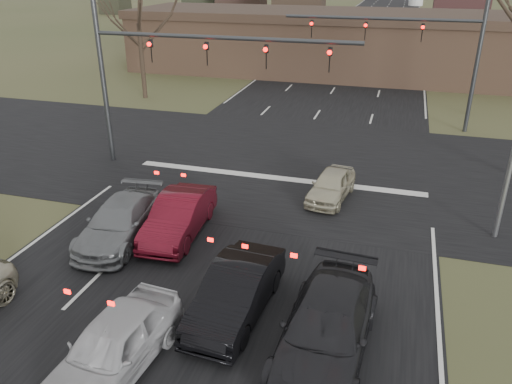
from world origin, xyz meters
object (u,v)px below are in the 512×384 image
at_px(mast_arm_far, 427,42).
at_px(streetlight_right_far, 480,25).
at_px(mast_arm_near, 165,61).
at_px(car_grey_ahead, 120,221).
at_px(car_red_ahead, 179,216).
at_px(building, 369,44).
at_px(car_charcoal_sedan, 326,328).
at_px(car_silver_ahead, 331,185).
at_px(car_white_sedan, 113,346).
at_px(car_black_hatch, 236,291).

xyz_separation_m(mast_arm_far, streetlight_right_far, (3.14, 4.00, 0.57)).
relative_size(mast_arm_near, mast_arm_far, 1.09).
relative_size(mast_arm_near, car_grey_ahead, 2.53).
height_order(mast_arm_far, car_red_ahead, mast_arm_far).
xyz_separation_m(building, car_charcoal_sedan, (2.00, -35.63, -1.90)).
bearing_deg(car_grey_ahead, mast_arm_near, 94.16).
bearing_deg(mast_arm_near, car_charcoal_sedan, -49.04).
relative_size(car_charcoal_sedan, car_silver_ahead, 1.47).
relative_size(car_white_sedan, car_silver_ahead, 1.22).
bearing_deg(mast_arm_far, mast_arm_near, -138.78).
height_order(car_charcoal_sedan, car_silver_ahead, car_charcoal_sedan).
distance_m(mast_arm_far, car_black_hatch, 20.81).
distance_m(building, car_red_ahead, 31.36).
height_order(car_red_ahead, car_silver_ahead, car_red_ahead).
bearing_deg(streetlight_right_far, mast_arm_near, -136.11).
bearing_deg(car_white_sedan, streetlight_right_far, 74.16).
height_order(building, car_red_ahead, building).
xyz_separation_m(car_charcoal_sedan, car_grey_ahead, (-8.01, 3.69, -0.07)).
bearing_deg(streetlight_right_far, car_red_ahead, -119.73).
bearing_deg(car_red_ahead, car_silver_ahead, 39.37).
relative_size(car_black_hatch, car_silver_ahead, 1.25).
xyz_separation_m(mast_arm_near, car_white_sedan, (4.41, -12.69, -4.33)).
relative_size(mast_arm_near, car_silver_ahead, 3.38).
height_order(building, streetlight_right_far, streetlight_right_far).
bearing_deg(building, mast_arm_far, -74.42).
distance_m(car_charcoal_sedan, car_red_ahead, 7.66).
height_order(building, car_black_hatch, building).
height_order(car_white_sedan, car_grey_ahead, car_white_sedan).
height_order(mast_arm_far, car_charcoal_sedan, mast_arm_far).
height_order(streetlight_right_far, car_grey_ahead, streetlight_right_far).
bearing_deg(car_silver_ahead, car_black_hatch, -91.78).
bearing_deg(car_grey_ahead, car_red_ahead, 20.01).
bearing_deg(car_silver_ahead, mast_arm_near, 177.72).
xyz_separation_m(building, car_red_ahead, (-4.11, -31.03, -1.93)).
xyz_separation_m(mast_arm_near, car_charcoal_sedan, (9.23, -10.63, -4.31)).
distance_m(building, streetlight_right_far, 13.53).
distance_m(mast_arm_far, car_silver_ahead, 12.73).
bearing_deg(mast_arm_near, car_black_hatch, -56.16).
bearing_deg(mast_arm_near, car_white_sedan, -70.82).
height_order(car_grey_ahead, car_silver_ahead, car_grey_ahead).
bearing_deg(mast_arm_near, mast_arm_far, 41.22).
xyz_separation_m(building, mast_arm_near, (-7.23, -25.00, 2.41)).
height_order(car_black_hatch, car_grey_ahead, car_black_hatch).
bearing_deg(mast_arm_far, car_silver_ahead, -106.69).
relative_size(mast_arm_far, car_black_hatch, 2.49).
height_order(mast_arm_near, car_grey_ahead, mast_arm_near).
height_order(mast_arm_near, car_red_ahead, mast_arm_near).
height_order(mast_arm_near, car_silver_ahead, mast_arm_near).
bearing_deg(car_charcoal_sedan, mast_arm_far, 87.17).
xyz_separation_m(building, car_white_sedan, (-2.82, -37.69, -1.92)).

